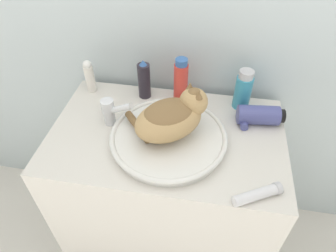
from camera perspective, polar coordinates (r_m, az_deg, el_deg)
name	(u,v)px	position (r m, az deg, el deg)	size (l,w,h in m)	color
wall_back	(181,9)	(1.25, 2.58, 21.41)	(8.00, 0.05, 2.40)	silver
vanity_counter	(167,195)	(1.50, -0.20, -12.98)	(0.92, 0.57, 0.85)	beige
sink_basin	(169,137)	(1.12, 0.10, -2.19)	(0.44, 0.44, 0.04)	silver
cat	(172,116)	(1.06, 0.75, 1.92)	(0.33, 0.29, 0.18)	tan
faucet	(111,111)	(1.18, -10.84, 2.87)	(0.14, 0.07, 0.14)	silver
mouthwash_bottle	(243,90)	(1.28, 14.11, 6.66)	(0.07, 0.07, 0.18)	teal
shampoo_bottle_tall	(181,81)	(1.27, 2.46, 8.54)	(0.06, 0.06, 0.20)	#DB3D33
hairspray_can_black	(144,80)	(1.30, -4.57, 8.70)	(0.05, 0.05, 0.18)	#28232D
deodorant_stick	(90,76)	(1.38, -14.72, 9.19)	(0.04, 0.04, 0.15)	white
cream_tube	(258,194)	(1.01, 16.77, -12.34)	(0.16, 0.11, 0.04)	silver
hair_dryer	(258,115)	(1.24, 16.73, 1.94)	(0.19, 0.11, 0.08)	#474C8C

